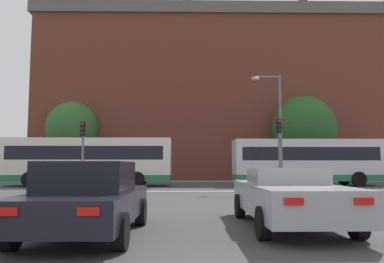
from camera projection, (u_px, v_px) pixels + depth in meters
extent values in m
cube|color=silver|center=(186.00, 191.00, 20.43)|extent=(8.55, 0.30, 0.01)
cube|color=gray|center=(186.00, 181.00, 33.11)|extent=(69.50, 2.50, 0.01)
cube|color=brown|center=(219.00, 105.00, 43.72)|extent=(38.90, 12.55, 16.96)
cube|color=#5B5954|center=(218.00, 29.00, 44.54)|extent=(39.68, 13.06, 1.23)
cube|color=brown|center=(78.00, 10.00, 43.38)|extent=(0.90, 0.90, 2.52)
cube|color=brown|center=(140.00, 22.00, 47.31)|extent=(0.90, 0.90, 2.52)
cube|color=brown|center=(188.00, 3.00, 41.75)|extent=(0.90, 0.90, 2.52)
cube|color=brown|center=(238.00, 23.00, 47.38)|extent=(0.90, 0.90, 2.52)
cube|color=brown|center=(303.00, 10.00, 43.64)|extent=(0.90, 0.90, 2.52)
cube|color=brown|center=(348.00, 23.00, 47.51)|extent=(0.90, 0.90, 2.52)
cube|color=black|center=(88.00, 205.00, 7.56)|extent=(1.93, 4.34, 0.57)
cube|color=black|center=(88.00, 176.00, 7.57)|extent=(1.65, 1.96, 0.60)
cylinder|color=black|center=(64.00, 212.00, 8.86)|extent=(0.22, 0.64, 0.64)
cylinder|color=black|center=(141.00, 212.00, 8.88)|extent=(0.22, 0.64, 0.64)
cylinder|color=black|center=(11.00, 232.00, 6.19)|extent=(0.22, 0.64, 0.64)
cylinder|color=black|center=(121.00, 231.00, 6.21)|extent=(0.22, 0.64, 0.64)
cube|color=red|center=(7.00, 212.00, 5.40)|extent=(0.32, 0.05, 0.12)
cube|color=red|center=(88.00, 211.00, 5.41)|extent=(0.32, 0.05, 0.12)
cube|color=#9E9EA3|center=(288.00, 198.00, 8.66)|extent=(1.92, 4.88, 0.66)
cube|color=#9E9EA3|center=(286.00, 176.00, 8.83)|extent=(1.64, 1.47, 0.36)
cylinder|color=black|center=(240.00, 206.00, 10.12)|extent=(0.22, 0.64, 0.64)
cylinder|color=black|center=(306.00, 206.00, 10.16)|extent=(0.22, 0.64, 0.64)
cylinder|color=black|center=(263.00, 223.00, 7.11)|extent=(0.22, 0.64, 0.64)
cylinder|color=black|center=(358.00, 223.00, 7.15)|extent=(0.22, 0.64, 0.64)
cube|color=red|center=(294.00, 201.00, 6.22)|extent=(0.32, 0.05, 0.12)
cube|color=red|center=(364.00, 201.00, 6.24)|extent=(0.32, 0.05, 0.12)
cube|color=silver|center=(306.00, 160.00, 26.27)|extent=(10.12, 2.47, 2.85)
cube|color=#1E7042|center=(306.00, 177.00, 26.16)|extent=(10.14, 2.49, 0.44)
cube|color=black|center=(306.00, 154.00, 26.31)|extent=(9.31, 2.50, 0.90)
cylinder|color=black|center=(265.00, 179.00, 24.93)|extent=(1.00, 0.28, 1.00)
cylinder|color=black|center=(258.00, 178.00, 27.29)|extent=(1.00, 0.28, 1.00)
cylinder|color=black|center=(359.00, 179.00, 25.03)|extent=(1.00, 0.28, 1.00)
cylinder|color=black|center=(344.00, 178.00, 27.39)|extent=(1.00, 0.28, 1.00)
cube|color=silver|center=(89.00, 160.00, 25.70)|extent=(11.31, 2.46, 2.89)
cube|color=#1E7042|center=(88.00, 178.00, 25.59)|extent=(11.33, 2.48, 0.44)
cube|color=black|center=(89.00, 153.00, 25.74)|extent=(10.41, 2.49, 0.90)
cylinder|color=black|center=(29.00, 179.00, 24.36)|extent=(1.00, 0.28, 1.00)
cylinder|color=black|center=(43.00, 178.00, 26.70)|extent=(1.00, 0.28, 1.00)
cylinder|color=black|center=(137.00, 179.00, 24.47)|extent=(1.00, 0.28, 1.00)
cylinder|color=black|center=(141.00, 178.00, 26.82)|extent=(1.00, 0.28, 1.00)
cylinder|color=slate|center=(250.00, 164.00, 32.91)|extent=(0.12, 0.12, 2.99)
cube|color=black|center=(250.00, 143.00, 33.09)|extent=(0.26, 0.20, 0.80)
sphere|color=red|center=(250.00, 140.00, 32.98)|extent=(0.17, 0.17, 0.17)
sphere|color=black|center=(250.00, 143.00, 32.96)|extent=(0.17, 0.17, 0.17)
sphere|color=black|center=(250.00, 146.00, 32.93)|extent=(0.17, 0.17, 0.17)
cylinder|color=slate|center=(280.00, 162.00, 20.76)|extent=(0.12, 0.12, 3.22)
cube|color=black|center=(279.00, 126.00, 20.94)|extent=(0.26, 0.20, 0.80)
sphere|color=red|center=(279.00, 121.00, 20.84)|extent=(0.17, 0.17, 0.17)
sphere|color=black|center=(279.00, 126.00, 20.81)|extent=(0.17, 0.17, 0.17)
sphere|color=black|center=(280.00, 130.00, 20.79)|extent=(0.17, 0.17, 0.17)
cylinder|color=slate|center=(82.00, 164.00, 20.50)|extent=(0.12, 0.12, 3.03)
cube|color=black|center=(83.00, 129.00, 20.68)|extent=(0.26, 0.20, 0.80)
sphere|color=red|center=(83.00, 124.00, 20.57)|extent=(0.17, 0.17, 0.17)
sphere|color=black|center=(83.00, 129.00, 20.55)|extent=(0.17, 0.17, 0.17)
sphere|color=black|center=(83.00, 133.00, 20.52)|extent=(0.17, 0.17, 0.17)
cylinder|color=slate|center=(281.00, 131.00, 21.90)|extent=(0.16, 0.16, 6.80)
cylinder|color=slate|center=(267.00, 77.00, 22.18)|extent=(1.43, 0.10, 0.10)
ellipsoid|color=#B2B2B7|center=(255.00, 79.00, 22.16)|extent=(0.50, 0.36, 0.22)
cylinder|color=#333851|center=(121.00, 177.00, 32.53)|extent=(0.13, 0.13, 0.80)
cylinder|color=#333851|center=(121.00, 177.00, 32.69)|extent=(0.13, 0.13, 0.80)
cube|color=tan|center=(121.00, 169.00, 32.67)|extent=(0.30, 0.44, 0.64)
sphere|color=tan|center=(121.00, 164.00, 32.71)|extent=(0.24, 0.24, 0.24)
cylinder|color=#333851|center=(268.00, 177.00, 33.49)|extent=(0.13, 0.13, 0.78)
cylinder|color=#333851|center=(270.00, 177.00, 33.42)|extent=(0.13, 0.13, 0.78)
cube|color=#336B38|center=(269.00, 169.00, 33.51)|extent=(0.46, 0.37, 0.62)
sphere|color=tan|center=(268.00, 164.00, 33.55)|extent=(0.23, 0.23, 0.23)
cylinder|color=black|center=(307.00, 177.00, 32.73)|extent=(0.13, 0.13, 0.83)
cylinder|color=black|center=(306.00, 177.00, 32.62)|extent=(0.13, 0.13, 0.83)
cube|color=olive|center=(306.00, 168.00, 32.75)|extent=(0.45, 0.42, 0.65)
sphere|color=tan|center=(306.00, 163.00, 32.79)|extent=(0.25, 0.25, 0.25)
cylinder|color=#4C3823|center=(71.00, 165.00, 36.21)|extent=(0.36, 0.36, 2.93)
ellipsoid|color=#33662D|center=(72.00, 128.00, 36.53)|extent=(4.98, 4.98, 5.23)
cylinder|color=#4C3823|center=(305.00, 168.00, 35.06)|extent=(0.36, 0.36, 2.24)
ellipsoid|color=#285623|center=(304.00, 129.00, 35.39)|extent=(6.03, 6.03, 6.33)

